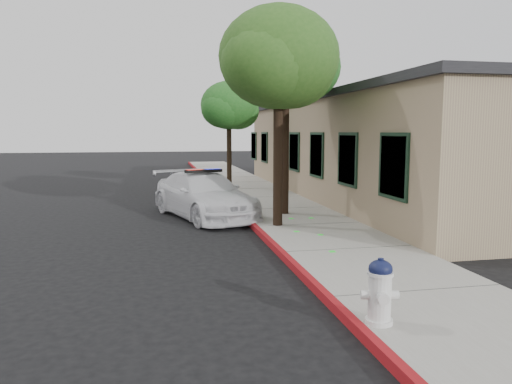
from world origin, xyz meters
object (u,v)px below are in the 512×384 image
object	(u,v)px
clapboard_building	(380,148)
street_tree_near	(279,63)
street_tree_mid	(286,60)
street_tree_far	(230,108)
police_car	(204,195)
fire_hydrant	(380,291)

from	to	relation	value
clapboard_building	street_tree_near	xyz separation A→B (m)	(-5.98, -5.95, 2.57)
street_tree_near	street_tree_mid	bearing A→B (deg)	70.12
street_tree_mid	street_tree_far	size ratio (longest dim) A/B	1.29
police_car	street_tree_mid	bearing A→B (deg)	-32.07
police_car	street_tree_near	distance (m)	5.06
fire_hydrant	street_tree_far	xyz separation A→B (m)	(0.38, 16.72, 3.31)
clapboard_building	police_car	distance (m)	8.69
fire_hydrant	street_tree_mid	distance (m)	10.24
fire_hydrant	street_tree_mid	bearing A→B (deg)	96.26
police_car	street_tree_mid	world-z (taller)	street_tree_mid
police_car	street_tree_mid	distance (m)	5.06
clapboard_building	street_tree_mid	distance (m)	7.25
fire_hydrant	street_tree_far	world-z (taller)	street_tree_far
fire_hydrant	police_car	bearing A→B (deg)	111.73
fire_hydrant	street_tree_mid	world-z (taller)	street_tree_mid
police_car	fire_hydrant	size ratio (longest dim) A/B	5.90
street_tree_near	clapboard_building	bearing A→B (deg)	44.88
fire_hydrant	street_tree_near	world-z (taller)	street_tree_near
police_car	street_tree_mid	size ratio (longest dim) A/B	0.84
street_tree_near	street_tree_far	distance (m)	9.52
police_car	street_tree_far	xyz separation A→B (m)	(1.90, 6.96, 3.18)
clapboard_building	street_tree_mid	bearing A→B (deg)	-142.73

